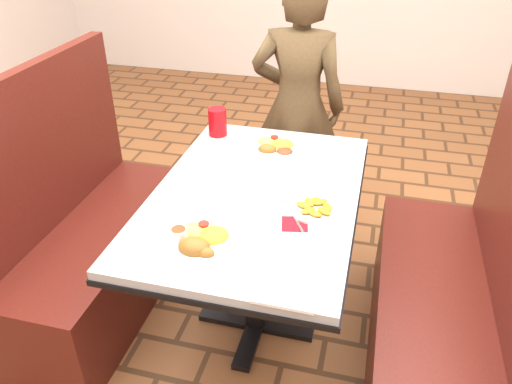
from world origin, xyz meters
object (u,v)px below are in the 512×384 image
Objects in this scene: booth_bench_right at (445,305)px; red_tumbler at (218,122)px; far_dinner_plate at (276,145)px; booth_bench_left at (94,245)px; near_dinner_plate at (201,238)px; dining_table at (256,212)px; diner_person at (298,107)px; plantain_plate at (315,209)px.

booth_bench_right is 8.98× the size of red_tumbler.
booth_bench_left is at bearing -154.02° from far_dinner_plate.
red_tumbler reaches higher than near_dinner_plate.
dining_table is 0.97m from diner_person.
diner_person is 1.08m from plantain_plate.
booth_bench_left is 0.99m from far_dinner_plate.
diner_person is at bearing 50.89° from booth_bench_left.
far_dinner_plate is (0.79, 0.39, 0.44)m from booth_bench_left.
near_dinner_plate reaches higher than plantain_plate.
near_dinner_plate is (-0.09, -1.35, 0.05)m from diner_person.
red_tumbler reaches higher than far_dinner_plate.
diner_person is 5.64× the size of near_dinner_plate.
booth_bench_left is 0.91m from near_dinner_plate.
far_dinner_plate is at bearing -15.88° from red_tumbler.
diner_person is 0.59m from far_dinner_plate.
far_dinner_plate is (-0.01, 0.39, 0.12)m from dining_table.
far_dinner_plate is (-0.80, 0.39, 0.44)m from booth_bench_right.
near_dinner_plate is 1.03× the size of far_dinner_plate.
diner_person is 0.59m from red_tumbler.
plantain_plate is 1.42× the size of red_tumbler.
dining_table is 0.86m from booth_bench_right.
far_dinner_plate is 0.53m from plantain_plate.
booth_bench_left is at bearing 49.63° from diner_person.
near_dinner_plate is (0.70, -0.37, 0.45)m from booth_bench_left.
red_tumbler reaches higher than plantain_plate.
near_dinner_plate is 0.77m from far_dinner_plate.
diner_person reaches higher than booth_bench_right.
booth_bench_right is 4.65× the size of near_dinner_plate.
near_dinner_plate is 0.45m from plantain_plate.
booth_bench_right reaches higher than far_dinner_plate.
booth_bench_left is at bearing 180.00° from booth_bench_right.
diner_person reaches higher than red_tumbler.
booth_bench_left reaches higher than dining_table.
booth_bench_left reaches higher than red_tumbler.
booth_bench_right is (1.60, 0.00, 0.00)m from booth_bench_left.
plantain_plate is at bearing -4.29° from booth_bench_left.
plantain_plate is 0.79m from red_tumbler.
diner_person reaches higher than far_dinner_plate.
far_dinner_plate is at bearing 83.25° from near_dinner_plate.
dining_table is 4.69× the size of near_dinner_plate.
diner_person is (-0.01, 0.97, 0.07)m from dining_table.
near_dinner_plate is 1.36× the size of plantain_plate.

